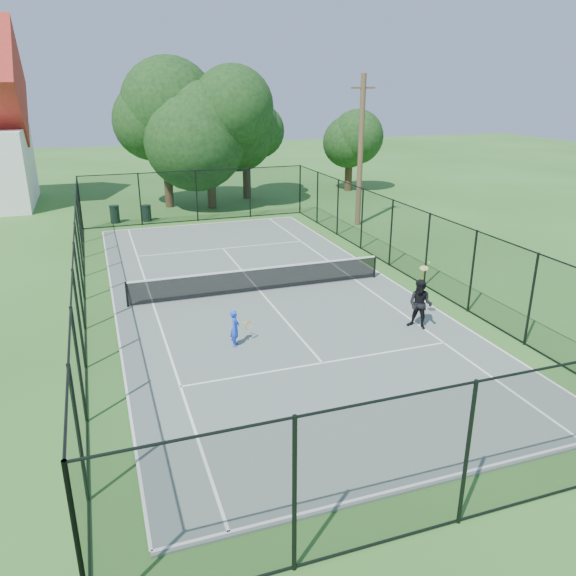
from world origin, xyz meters
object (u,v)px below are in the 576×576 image
object	(u,v)px
trash_bin_right	(147,213)
utility_pole	(361,151)
player_black	(420,304)
trash_bin_left	(115,214)
player_blue	(235,328)
tennis_net	(260,278)

from	to	relation	value
trash_bin_right	utility_pole	distance (m)	13.02
trash_bin_right	utility_pole	xyz separation A→B (m)	(11.46, -4.93, 3.70)
utility_pole	player_black	distance (m)	15.22
trash_bin_right	player_black	xyz separation A→B (m)	(6.85, -19.06, 0.42)
trash_bin_left	player_blue	size ratio (longest dim) A/B	0.87
trash_bin_right	player_blue	world-z (taller)	player_blue
tennis_net	trash_bin_left	distance (m)	14.85
utility_pole	trash_bin_left	bearing A→B (deg)	159.00
tennis_net	utility_pole	distance (m)	12.95
utility_pole	player_blue	bearing A→B (deg)	-128.50
utility_pole	player_blue	distance (m)	17.51
utility_pole	player_blue	xyz separation A→B (m)	(-10.68, -13.42, -3.54)
tennis_net	utility_pole	size ratio (longest dim) A/B	1.22
trash_bin_left	utility_pole	size ratio (longest dim) A/B	0.12
tennis_net	player_black	size ratio (longest dim) A/B	4.73
trash_bin_right	player_blue	distance (m)	18.37
player_blue	utility_pole	bearing A→B (deg)	51.50
tennis_net	player_blue	xyz separation A→B (m)	(-2.09, -4.42, 0.07)
tennis_net	trash_bin_left	world-z (taller)	trash_bin_left
trash_bin_left	player_blue	world-z (taller)	player_blue
player_black	trash_bin_right	bearing A→B (deg)	109.77
tennis_net	player_black	bearing A→B (deg)	-52.20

